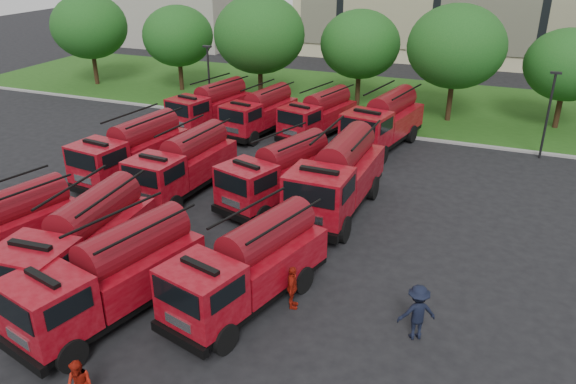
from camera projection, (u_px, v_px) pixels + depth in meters
name	position (u px, v px, depth m)	size (l,w,h in m)	color
ground	(222.00, 260.00, 22.68)	(140.00, 140.00, 0.00)	black
lawn	(376.00, 100.00, 44.61)	(70.00, 16.00, 0.12)	#1D4913
curb	(347.00, 130.00, 37.77)	(70.00, 0.30, 0.14)	gray
tree_0	(89.00, 26.00, 47.28)	(6.30, 6.30, 7.70)	#382314
tree_1	(178.00, 36.00, 45.62)	(5.71, 5.71, 6.98)	#382314
tree_2	(259.00, 34.00, 41.31)	(6.72, 6.72, 8.22)	#382314
tree_3	(360.00, 44.00, 41.34)	(5.88, 5.88, 7.19)	#382314
tree_4	(456.00, 47.00, 37.48)	(6.55, 6.55, 8.01)	#382314
tree_5	(568.00, 65.00, 36.32)	(5.46, 5.46, 6.68)	#382314
lamp_post_0	(209.00, 78.00, 39.38)	(0.60, 0.25, 5.11)	black
lamp_post_1	(549.00, 110.00, 31.95)	(0.60, 0.25, 5.11)	black
fire_truck_1	(81.00, 242.00, 20.76)	(3.02, 7.25, 3.23)	black
fire_truck_2	(111.00, 276.00, 18.77)	(3.98, 7.28, 3.15)	black
fire_truck_3	(248.00, 266.00, 19.41)	(4.01, 7.11, 3.07)	black
fire_truck_4	(132.00, 150.00, 29.74)	(3.30, 7.19, 3.16)	black
fire_truck_5	(184.00, 164.00, 28.10)	(2.90, 6.90, 3.06)	black
fire_truck_6	(279.00, 173.00, 27.07)	(4.25, 7.09, 3.06)	black
fire_truck_7	(338.00, 176.00, 26.12)	(2.95, 7.69, 3.47)	black
fire_truck_8	(211.00, 106.00, 37.80)	(3.60, 6.90, 3.00)	black
fire_truck_9	(260.00, 112.00, 36.74)	(3.24, 6.59, 2.87)	black
fire_truck_10	(318.00, 115.00, 36.15)	(3.69, 6.68, 2.89)	black
fire_truck_11	(384.00, 121.00, 34.18)	(3.88, 7.60, 3.30)	black
firefighter_2	(292.00, 307.00, 19.82)	(0.96, 0.54, 1.63)	maroon
firefighter_3	(414.00, 337.00, 18.35)	(1.26, 0.65, 1.95)	black
firefighter_4	(129.00, 260.00, 22.71)	(0.82, 0.54, 1.68)	black
firefighter_5	(303.00, 251.00, 23.38)	(1.49, 0.64, 1.60)	black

